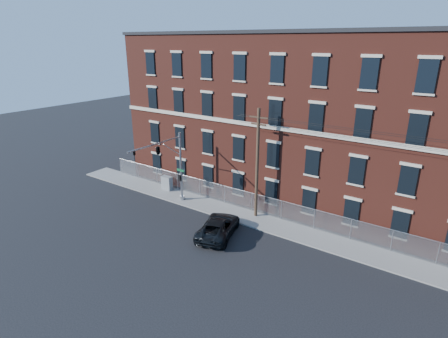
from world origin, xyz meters
TOP-DOWN VIEW (x-y plane):
  - ground at (0.00, 0.00)m, footprint 140.00×140.00m
  - sidewalk at (12.00, 5.00)m, footprint 65.00×3.00m
  - mill_building at (12.00, 13.93)m, footprint 55.30×14.32m
  - chain_link_fence at (12.00, 6.30)m, footprint 59.06×0.06m
  - traffic_signal_mast at (-6.00, 2.18)m, footprint 0.90×6.75m
  - utility_pole_near at (2.00, 5.60)m, footprint 1.80×0.28m
  - pickup_truck at (1.10, 0.92)m, footprint 4.11×6.10m
  - utility_cabinet at (-9.07, 5.56)m, footprint 1.20×0.60m

SIDE VIEW (x-z plane):
  - ground at x=0.00m, z-range 0.00..0.00m
  - sidewalk at x=12.00m, z-range 0.00..0.12m
  - pickup_truck at x=1.10m, z-range 0.00..1.55m
  - utility_cabinet at x=-9.07m, z-range 0.12..1.62m
  - chain_link_fence at x=12.00m, z-range 0.13..1.98m
  - utility_pole_near at x=2.00m, z-range 0.34..10.34m
  - traffic_signal_mast at x=-6.00m, z-range 1.89..8.89m
  - mill_building at x=12.00m, z-range 0.00..16.30m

